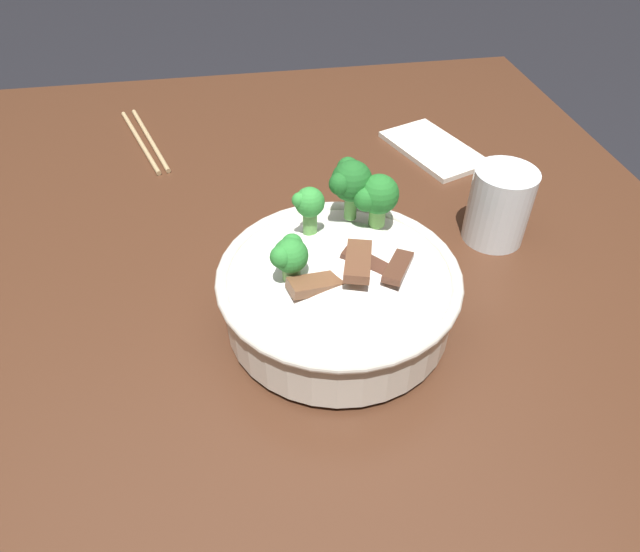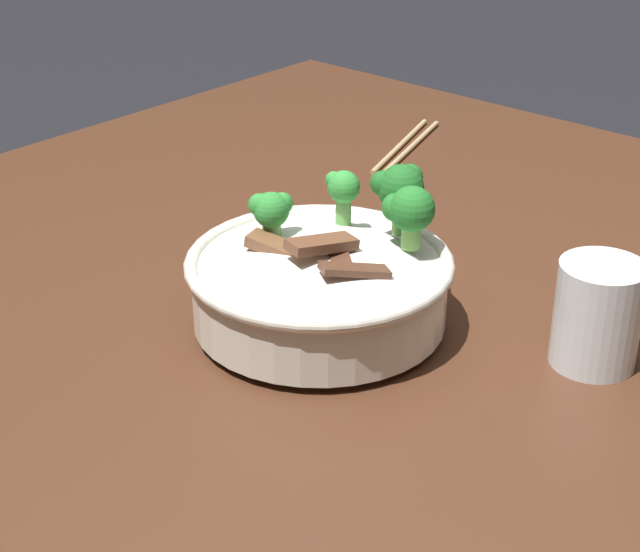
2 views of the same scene
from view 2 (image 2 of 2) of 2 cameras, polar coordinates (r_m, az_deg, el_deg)
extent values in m
cube|color=#472819|center=(1.07, 0.92, -0.53)|extent=(1.14, 1.09, 0.05)
cube|color=#472819|center=(1.84, -0.28, -1.36)|extent=(0.08, 0.08, 0.72)
cylinder|color=silver|center=(0.95, -0.04, -2.61)|extent=(0.10, 0.10, 0.01)
cylinder|color=silver|center=(0.93, -0.04, -0.83)|extent=(0.23, 0.23, 0.06)
torus|color=silver|center=(0.92, -0.04, 0.79)|extent=(0.24, 0.24, 0.01)
ellipsoid|color=white|center=(0.92, -0.04, -0.08)|extent=(0.20, 0.20, 0.07)
cube|color=brown|center=(0.89, 0.10, 1.78)|extent=(0.07, 0.04, 0.02)
cube|color=#4C2B1E|center=(0.89, 1.00, 1.12)|extent=(0.04, 0.05, 0.02)
cube|color=#563323|center=(0.87, 1.95, 0.33)|extent=(0.06, 0.05, 0.02)
cube|color=brown|center=(0.91, -2.10, 1.47)|extent=(0.04, 0.07, 0.02)
cylinder|color=#7AB256|center=(0.93, -2.69, 2.47)|extent=(0.02, 0.02, 0.02)
sphere|color=#2D8433|center=(0.92, -2.72, 3.67)|extent=(0.03, 0.03, 0.03)
sphere|color=#2D8433|center=(0.93, -2.12, 4.04)|extent=(0.02, 0.02, 0.02)
sphere|color=#2D8433|center=(0.92, -3.37, 3.96)|extent=(0.02, 0.02, 0.02)
cylinder|color=#5B9947|center=(0.96, 1.30, 3.54)|extent=(0.01, 0.01, 0.03)
sphere|color=green|center=(0.95, 1.32, 4.96)|extent=(0.03, 0.03, 0.03)
sphere|color=green|center=(0.96, 1.63, 5.19)|extent=(0.02, 0.02, 0.02)
sphere|color=green|center=(0.95, 0.75, 5.37)|extent=(0.02, 0.02, 0.02)
cylinder|color=#6BA84C|center=(0.92, 5.05, 2.27)|extent=(0.02, 0.02, 0.02)
sphere|color=#237028|center=(0.91, 5.12, 3.72)|extent=(0.04, 0.04, 0.04)
sphere|color=#237028|center=(0.93, 5.46, 3.87)|extent=(0.02, 0.02, 0.02)
sphere|color=#237028|center=(0.92, 4.24, 3.81)|extent=(0.03, 0.03, 0.03)
cylinder|color=#5B9947|center=(0.95, 4.43, 3.22)|extent=(0.01, 0.01, 0.03)
sphere|color=#1E6023|center=(0.94, 4.50, 4.90)|extent=(0.04, 0.04, 0.04)
sphere|color=#1E6023|center=(0.95, 5.01, 5.50)|extent=(0.02, 0.02, 0.02)
sphere|color=#1E6023|center=(0.94, 3.49, 5.16)|extent=(0.02, 0.02, 0.02)
cylinder|color=white|center=(0.93, 14.79, -4.47)|extent=(0.07, 0.07, 0.00)
cylinder|color=white|center=(0.90, 15.12, -2.07)|extent=(0.07, 0.07, 0.09)
cylinder|color=silver|center=(0.91, 14.96, -3.23)|extent=(0.06, 0.06, 0.05)
cylinder|color=tan|center=(1.38, 4.46, 7.22)|extent=(0.20, 0.07, 0.01)
cylinder|color=tan|center=(1.38, 5.07, 7.12)|extent=(0.21, 0.07, 0.01)
camera|label=1|loc=(0.67, -31.34, 19.86)|focal=31.25mm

